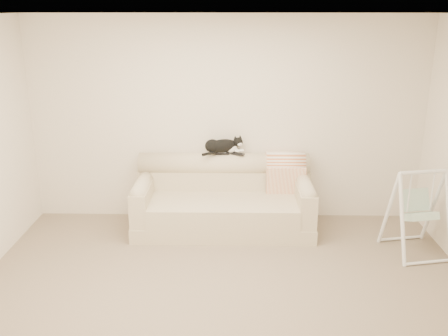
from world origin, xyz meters
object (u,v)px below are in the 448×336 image
(sofa, at_px, (224,201))
(remote_a, at_px, (222,153))
(baby_swing, at_px, (418,212))
(remote_b, at_px, (238,154))
(tuxedo_cat, at_px, (223,146))

(sofa, bearing_deg, remote_a, 95.63)
(remote_a, bearing_deg, baby_swing, -21.15)
(remote_a, distance_m, baby_swing, 2.40)
(remote_a, xyz_separation_m, baby_swing, (2.21, -0.85, -0.42))
(remote_a, height_order, remote_b, remote_a)
(remote_a, distance_m, tuxedo_cat, 0.09)
(sofa, xyz_separation_m, baby_swing, (2.18, -0.63, 0.14))
(sofa, bearing_deg, tuxedo_cat, 93.67)
(remote_b, distance_m, tuxedo_cat, 0.21)
(tuxedo_cat, bearing_deg, sofa, -86.33)
(sofa, relative_size, remote_b, 12.59)
(sofa, height_order, remote_a, remote_a)
(remote_a, relative_size, remote_b, 1.04)
(remote_b, distance_m, baby_swing, 2.22)
(tuxedo_cat, height_order, baby_swing, tuxedo_cat)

